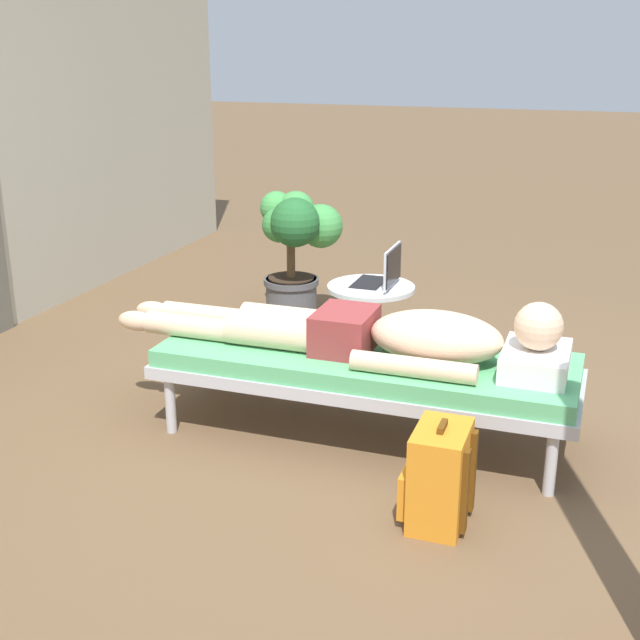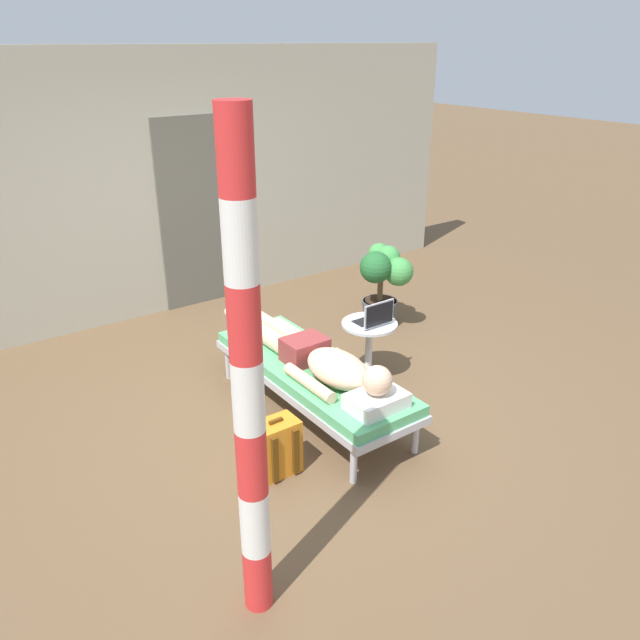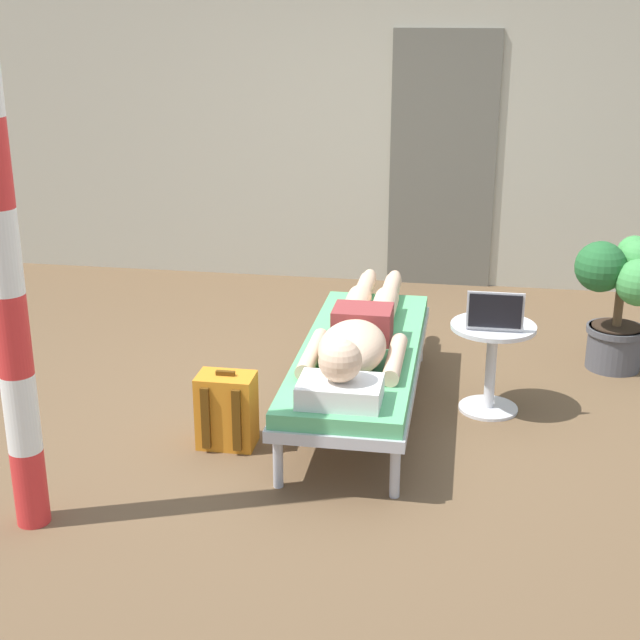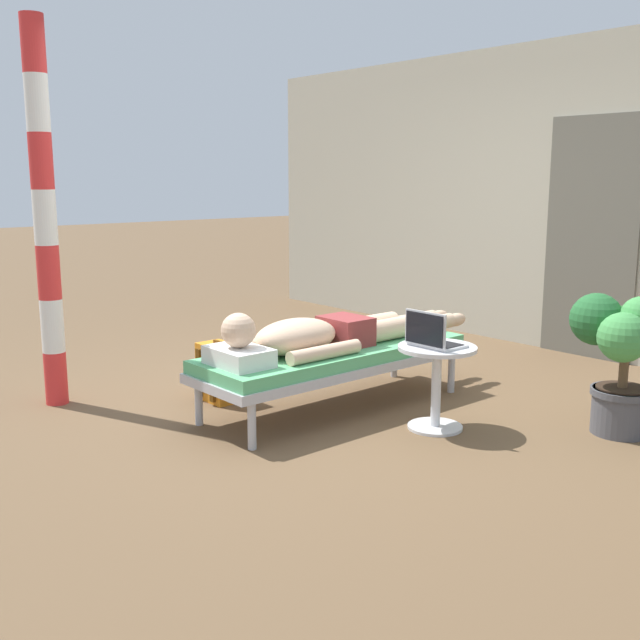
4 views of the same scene
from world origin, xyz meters
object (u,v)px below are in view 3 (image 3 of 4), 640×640
at_px(lounge_chair, 360,358).
at_px(backpack, 227,411).
at_px(laptop, 494,318).
at_px(porch_post, 2,252).
at_px(potted_plant, 619,291).
at_px(person_reclining, 358,335).
at_px(side_table, 492,352).

relative_size(lounge_chair, backpack, 4.64).
distance_m(laptop, porch_post, 2.64).
height_order(potted_plant, porch_post, porch_post).
height_order(person_reclining, potted_plant, potted_plant).
xyz_separation_m(laptop, porch_post, (-2.05, -1.52, 0.69)).
bearing_deg(person_reclining, laptop, 17.06).
height_order(person_reclining, porch_post, porch_post).
height_order(backpack, potted_plant, potted_plant).
bearing_deg(potted_plant, lounge_chair, -148.48).
xyz_separation_m(side_table, potted_plant, (0.78, 0.74, 0.17)).
height_order(side_table, porch_post, porch_post).
height_order(side_table, laptop, laptop).
bearing_deg(lounge_chair, side_table, 14.36).
distance_m(side_table, laptop, 0.23).
bearing_deg(side_table, backpack, -153.81).
xyz_separation_m(person_reclining, laptop, (0.73, 0.22, 0.07)).
bearing_deg(porch_post, person_reclining, 44.47).
distance_m(lounge_chair, person_reclining, 0.19).
distance_m(person_reclining, side_table, 0.80).
xyz_separation_m(laptop, potted_plant, (0.78, 0.79, -0.05)).
distance_m(laptop, potted_plant, 1.11).
distance_m(person_reclining, potted_plant, 1.82).
bearing_deg(lounge_chair, person_reclining, -90.00).
relative_size(lounge_chair, potted_plant, 2.31).
bearing_deg(backpack, person_reclining, 31.89).
xyz_separation_m(person_reclining, potted_plant, (1.51, 1.01, 0.01)).
bearing_deg(laptop, porch_post, -143.47).
xyz_separation_m(backpack, porch_post, (-0.67, -0.89, 1.07)).
distance_m(lounge_chair, porch_post, 2.12).
bearing_deg(side_table, lounge_chair, -165.64).
height_order(lounge_chair, porch_post, porch_post).
height_order(backpack, porch_post, porch_post).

